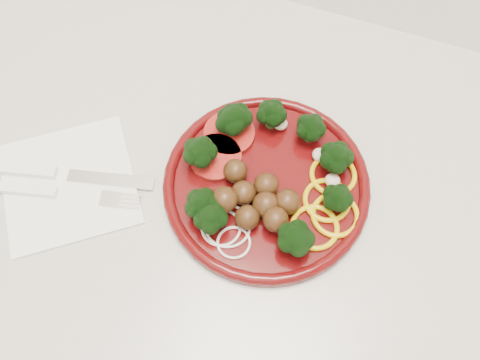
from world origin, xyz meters
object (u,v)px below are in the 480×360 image
(knife, at_px, (52,173))
(fork, at_px, (43,192))
(napkin, at_px, (69,184))
(plate, at_px, (265,180))

(knife, height_order, fork, knife)
(napkin, bearing_deg, plate, 19.50)
(plate, relative_size, fork, 1.44)
(knife, bearing_deg, plate, 2.97)
(napkin, distance_m, fork, 0.03)
(knife, xyz_separation_m, fork, (0.00, -0.03, -0.00))
(plate, distance_m, knife, 0.26)
(knife, relative_size, fork, 1.13)
(napkin, xyz_separation_m, fork, (-0.02, -0.02, 0.01))
(plate, xyz_separation_m, napkin, (-0.22, -0.08, -0.02))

